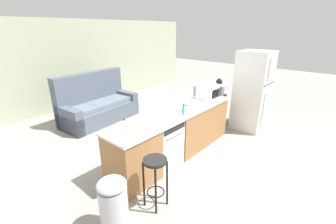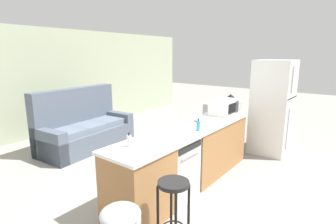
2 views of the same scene
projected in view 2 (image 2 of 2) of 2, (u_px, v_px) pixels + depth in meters
ground_plane at (182, 188)px, 3.96m from camera, size 24.00×24.00×0.00m
wall_back at (49, 82)px, 6.42m from camera, size 10.00×0.06×2.60m
kitchen_counter at (191, 157)px, 4.05m from camera, size 2.94×0.66×0.90m
dishwasher at (172, 167)px, 3.67m from camera, size 0.58×0.61×0.84m
stove_range at (221, 122)px, 6.00m from camera, size 0.76×0.68×0.90m
refrigerator at (272, 107)px, 5.24m from camera, size 0.72×0.73×1.87m
microwave at (224, 107)px, 4.73m from camera, size 0.50×0.37×0.28m
sink_faucet at (182, 116)px, 4.07m from camera, size 0.07×0.18×0.30m
paper_towel_roll at (199, 113)px, 4.24m from camera, size 0.14×0.14×0.28m
soap_bottle at (198, 126)px, 3.74m from camera, size 0.06×0.06×0.18m
dish_soap_bottle at (129, 141)px, 3.08m from camera, size 0.06×0.06×0.18m
kettle at (231, 99)px, 5.94m from camera, size 0.21×0.17×0.19m
bar_stool at (173, 200)px, 2.63m from camera, size 0.32×0.32×0.74m
couch at (83, 129)px, 5.63m from camera, size 2.07×1.08×1.27m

